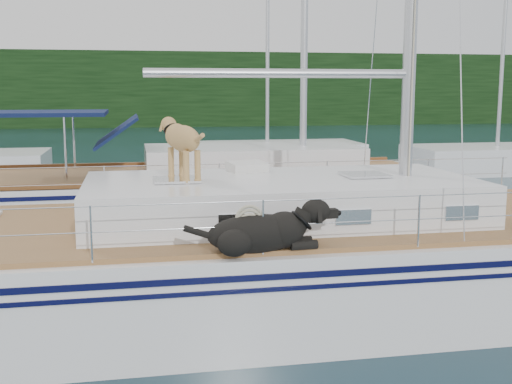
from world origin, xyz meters
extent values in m
plane|color=black|center=(0.00, 0.00, 0.00)|extent=(120.00, 120.00, 0.00)
cube|color=black|center=(0.00, 45.00, 3.00)|extent=(90.00, 3.00, 6.00)
cube|color=#595147|center=(0.00, 46.20, 0.60)|extent=(92.00, 1.00, 1.20)
cube|color=silver|center=(0.00, 0.00, 0.50)|extent=(12.00, 3.80, 1.40)
cube|color=olive|center=(0.00, 0.00, 1.23)|extent=(11.52, 3.50, 0.06)
cube|color=silver|center=(0.80, 0.00, 1.54)|extent=(5.20, 2.50, 0.55)
cylinder|color=silver|center=(0.80, 0.00, 3.21)|extent=(3.60, 0.12, 0.12)
cylinder|color=silver|center=(0.00, -1.75, 1.82)|extent=(10.56, 0.01, 0.01)
cylinder|color=silver|center=(0.00, 1.75, 1.82)|extent=(10.56, 0.01, 0.01)
cube|color=blue|center=(-1.27, 1.18, 1.28)|extent=(0.60, 0.46, 0.04)
cube|color=silver|center=(0.48, 0.82, 1.88)|extent=(0.61, 0.53, 0.13)
torus|color=#B8AF92|center=(0.06, -1.72, 1.62)|extent=(0.40, 0.12, 0.40)
cube|color=silver|center=(0.32, 5.94, 0.45)|extent=(11.00, 3.50, 1.30)
cube|color=olive|center=(0.32, 5.94, 1.10)|extent=(10.56, 3.29, 0.06)
cube|color=silver|center=(1.52, 5.94, 1.45)|extent=(4.80, 2.30, 0.55)
cube|color=#0E1B3D|center=(-2.88, 5.94, 2.50)|extent=(2.40, 2.30, 0.08)
cube|color=silver|center=(4.00, 16.00, 0.40)|extent=(7.20, 3.00, 1.10)
cylinder|color=silver|center=(4.00, 16.00, 6.00)|extent=(0.14, 0.14, 11.00)
cube|color=silver|center=(12.00, 13.00, 0.40)|extent=(6.40, 3.00, 1.10)
cylinder|color=silver|center=(12.00, 13.00, 6.00)|extent=(0.14, 0.14, 11.00)
camera|label=1|loc=(-1.16, -8.37, 3.00)|focal=45.00mm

